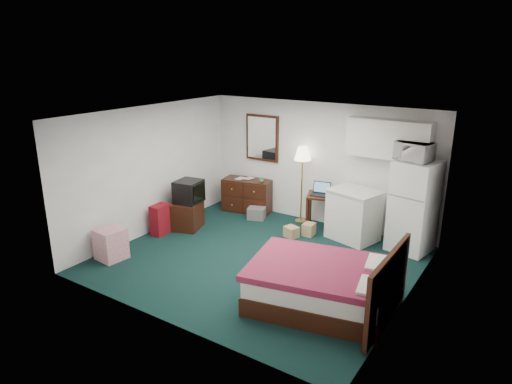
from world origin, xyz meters
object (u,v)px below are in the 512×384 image
Objects in this scene: dresser at (248,195)px; floor_lamp at (302,185)px; tv_stand at (186,215)px; kitchen_counter at (353,216)px; fridge at (414,207)px; desk at (321,211)px; suitcase at (160,220)px; bed at (318,285)px.

dresser is 0.67× the size of floor_lamp.
floor_lamp is at bearing 23.78° from tv_stand.
kitchen_counter is 0.57× the size of fridge.
desk is at bearing -12.95° from floor_lamp.
desk is at bearing 14.52° from tv_stand.
fridge is (3.64, -0.10, 0.46)m from dresser.
tv_stand is 0.99× the size of suitcase.
kitchen_counter is at bearing 89.13° from bed.
dresser is 1.84m from desk.
dresser reaches higher than bed.
tv_stand is (-1.77, -1.61, -0.53)m from floor_lamp.
kitchen_counter is at bearing -15.78° from dresser.
dresser is at bearing 158.55° from desk.
desk is at bearing -176.65° from kitchen_counter.
suitcase is at bearing -131.34° from tv_stand.
bed is (3.06, -2.70, -0.07)m from dresser.
desk is at bearing 103.01° from bed.
floor_lamp is 2.67× the size of suitcase.
desk is 0.44× the size of fridge.
fridge is at bearing -21.48° from desk.
dresser reaches higher than tv_stand.
bed is at bearing -85.10° from desk.
kitchen_counter is 1.58× the size of tv_stand.
suitcase is at bearing -133.03° from floor_lamp.
fridge reaches higher than dresser.
fridge is 2.76× the size of tv_stand.
fridge is 4.37m from tv_stand.
desk reaches higher than suitcase.
fridge reaches higher than floor_lamp.
dresser is at bearing 68.41° from suitcase.
floor_lamp is at bearing 43.45° from suitcase.
fridge is (1.80, -0.05, 0.47)m from desk.
suitcase is (-3.73, 0.64, 0.00)m from bed.
desk is 1.20× the size of suitcase.
bed is 3.10× the size of tv_stand.
suitcase is (-0.67, -2.06, -0.07)m from dresser.
kitchen_counter is (2.58, -0.21, 0.10)m from dresser.
bed is at bearing -36.81° from tv_stand.
tv_stand is at bearing -117.52° from dresser.
bed is at bearing -91.46° from fridge.
dresser is 3.67m from fridge.
fridge is at bearing 20.92° from suitcase.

